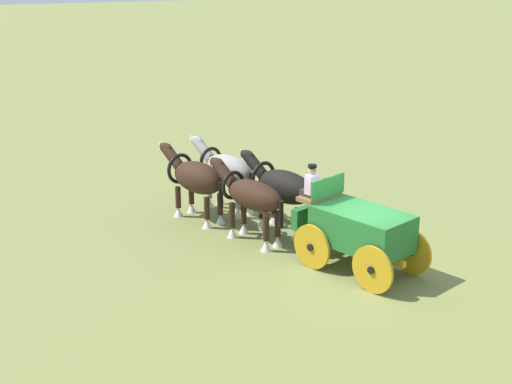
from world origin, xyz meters
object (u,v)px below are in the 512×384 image
at_px(show_wagon, 357,229).
at_px(draft_horse_lead_near, 196,178).
at_px(draft_horse_rear_near, 251,196).
at_px(draft_horse_lead_off, 226,170).
at_px(draft_horse_rear_off, 282,187).

height_order(show_wagon, draft_horse_lead_near, show_wagon).
distance_m(draft_horse_rear_near, draft_horse_lead_off, 2.90).
height_order(draft_horse_rear_off, draft_horse_lead_off, draft_horse_rear_off).
bearing_deg(draft_horse_rear_off, show_wagon, -167.64).
height_order(show_wagon, draft_horse_lead_off, show_wagon).
relative_size(show_wagon, draft_horse_rear_off, 1.77).
bearing_deg(show_wagon, draft_horse_lead_near, 29.09).
bearing_deg(draft_horse_rear_near, show_wagon, -146.52).
distance_m(draft_horse_rear_near, draft_horse_rear_off, 1.30).
xyz_separation_m(show_wagon, draft_horse_lead_off, (5.86, 1.78, 0.20)).
bearing_deg(draft_horse_lead_near, draft_horse_rear_near, -156.96).
relative_size(draft_horse_rear_off, draft_horse_lead_near, 1.02).
relative_size(draft_horse_rear_near, draft_horse_lead_near, 1.00).
relative_size(show_wagon, draft_horse_lead_off, 1.84).
distance_m(draft_horse_rear_near, draft_horse_lead_near, 2.58).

